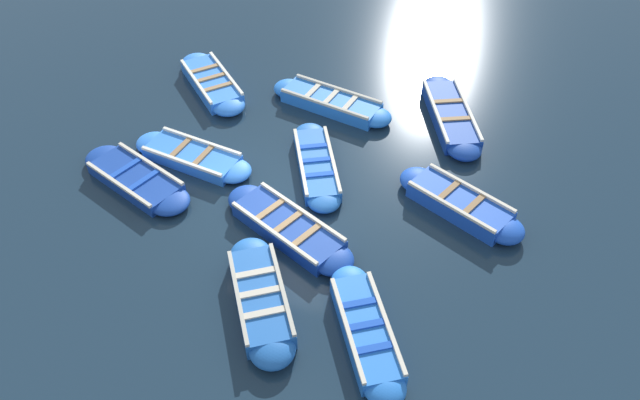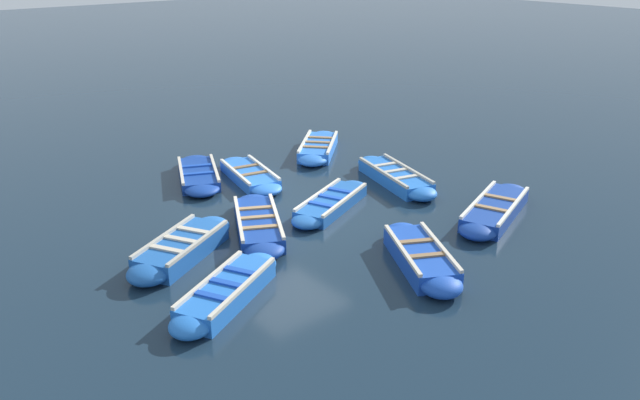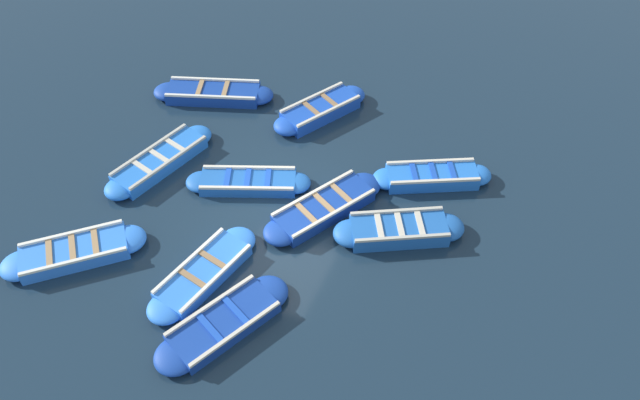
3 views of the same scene
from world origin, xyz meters
TOP-DOWN VIEW (x-y plane):
  - ground_plane at (0.00, 0.00)m, footprint 120.00×120.00m
  - boat_centre at (3.30, 2.60)m, footprint 3.16×2.13m
  - boat_outer_right at (0.49, -3.53)m, footprint 2.26×3.43m
  - boat_end_of_row at (-0.54, 3.97)m, footprint 2.26×3.21m
  - boat_bow_out at (1.12, 0.43)m, footprint 2.46×3.52m
  - boat_drifting at (-3.86, 3.42)m, footprint 3.75×2.07m
  - boat_far_corner at (3.10, 0.46)m, footprint 3.25×2.31m
  - boat_near_quay at (-3.65, 0.21)m, footprint 1.72×3.64m
  - boat_broadside at (-1.08, 0.48)m, footprint 3.34×1.99m
  - boat_stern_in at (-3.72, -3.27)m, footprint 3.10×2.95m
  - boat_mid_row at (-0.61, -2.55)m, footprint 1.53×3.36m

SIDE VIEW (x-z plane):
  - ground_plane at x=0.00m, z-range 0.00..0.00m
  - boat_outer_right at x=0.49m, z-range -0.03..0.32m
  - boat_broadside at x=-1.08m, z-range -0.03..0.33m
  - boat_mid_row at x=-0.61m, z-range -0.03..0.33m
  - boat_stern_in at x=-3.72m, z-range -0.03..0.38m
  - boat_bow_out at x=1.12m, z-range -0.03..0.38m
  - boat_drifting at x=-3.86m, z-range -0.03..0.38m
  - boat_near_quay at x=-3.65m, z-range -0.03..0.39m
  - boat_centre at x=3.30m, z-range -0.03..0.40m
  - boat_end_of_row at x=-0.54m, z-range -0.03..0.43m
  - boat_far_corner at x=3.10m, z-range -0.03..0.43m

